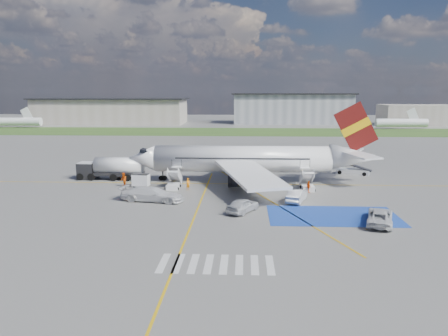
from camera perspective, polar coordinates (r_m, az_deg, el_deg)
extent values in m
plane|color=#60605E|center=(52.01, 2.27, -4.88)|extent=(400.00, 400.00, 0.00)
cube|color=#2D4C1E|center=(145.88, 2.59, 4.76)|extent=(400.00, 30.00, 0.01)
cube|color=gold|center=(63.68, 2.36, -2.10)|extent=(120.00, 0.20, 0.01)
cube|color=gold|center=(42.76, -4.64, -8.22)|extent=(0.20, 60.00, 0.01)
cube|color=gold|center=(63.68, 2.36, -2.10)|extent=(20.71, 56.45, 0.01)
cube|color=#1A3E9F|center=(49.12, 14.04, -6.07)|extent=(14.00, 8.00, 0.01)
cube|color=silver|center=(35.49, -7.95, -12.20)|extent=(0.60, 4.00, 0.01)
cube|color=silver|center=(35.30, -5.99, -12.28)|extent=(0.60, 4.00, 0.01)
cube|color=silver|center=(35.14, -4.01, -12.35)|extent=(0.60, 4.00, 0.01)
cube|color=silver|center=(35.03, -2.02, -12.41)|extent=(0.60, 4.00, 0.01)
cube|color=silver|center=(34.96, -0.01, -12.45)|extent=(0.60, 4.00, 0.01)
cube|color=silver|center=(34.92, 2.01, -12.48)|extent=(0.60, 4.00, 0.01)
cube|color=silver|center=(34.93, 4.02, -12.50)|extent=(0.60, 4.00, 0.01)
cube|color=silver|center=(34.98, 6.04, -12.49)|extent=(0.60, 4.00, 0.01)
cube|color=#A1988B|center=(188.75, -14.44, 7.17)|extent=(60.00, 22.00, 10.00)
cube|color=gray|center=(186.45, 8.85, 7.64)|extent=(48.00, 18.00, 12.00)
cube|color=#A1988B|center=(193.49, 25.58, 6.27)|extent=(40.00, 16.00, 8.00)
cylinder|color=white|center=(65.03, 2.39, 1.20)|extent=(26.00, 3.90, 3.90)
cone|color=white|center=(66.82, -10.58, 1.27)|extent=(4.00, 3.90, 3.90)
cube|color=black|center=(66.53, -10.11, 2.16)|extent=(1.67, 1.90, 0.82)
cone|color=white|center=(66.88, 16.42, 1.39)|extent=(6.50, 3.90, 3.90)
cube|color=white|center=(56.76, 3.34, -0.73)|extent=(9.86, 15.95, 1.40)
cube|color=white|center=(73.53, 3.21, 1.74)|extent=(9.86, 15.95, 1.40)
cylinder|color=#38383A|center=(59.87, 2.34, -1.52)|extent=(3.40, 2.10, 2.10)
cylinder|color=#38383A|center=(70.88, 2.41, 0.29)|extent=(3.40, 2.10, 2.10)
cube|color=#5A120F|center=(66.47, 16.86, 5.13)|extent=(6.62, 0.30, 7.45)
cube|color=yellow|center=(66.47, 16.86, 5.13)|extent=(4.36, 0.40, 3.08)
cube|color=white|center=(63.86, 17.64, 1.57)|extent=(4.73, 5.95, 0.49)
cube|color=white|center=(70.01, 16.31, 2.34)|extent=(4.73, 5.95, 0.49)
cube|color=black|center=(63.04, 2.38, 1.24)|extent=(19.50, 0.04, 0.18)
cube|color=black|center=(66.92, 2.41, 1.75)|extent=(19.50, 0.04, 0.18)
cube|color=white|center=(62.07, -6.45, -1.11)|extent=(1.40, 3.73, 2.32)
cube|color=white|center=(63.72, -6.20, 0.14)|extent=(1.40, 1.00, 0.12)
cylinder|color=black|center=(63.74, -6.83, 0.63)|extent=(0.06, 0.06, 1.10)
cylinder|color=black|center=(63.53, -5.58, 0.63)|extent=(0.06, 0.06, 1.10)
cube|color=white|center=(60.75, -6.67, -2.42)|extent=(1.60, 2.40, 0.70)
cube|color=white|center=(61.89, 10.72, -1.26)|extent=(1.40, 3.73, 2.32)
cube|color=white|center=(63.55, 10.51, 0.01)|extent=(1.40, 1.00, 0.12)
cylinder|color=black|center=(63.37, 9.90, 0.50)|extent=(0.06, 0.06, 1.10)
cylinder|color=black|center=(63.56, 11.16, 0.49)|extent=(0.06, 0.06, 1.10)
cube|color=white|center=(60.57, 10.89, -2.57)|extent=(1.60, 2.40, 0.70)
cube|color=black|center=(70.41, -17.43, -0.36)|extent=(2.59, 2.59, 2.49)
cylinder|color=white|center=(68.47, -13.54, 0.32)|extent=(7.45, 2.81, 2.49)
cube|color=black|center=(68.68, -13.50, -0.70)|extent=(7.45, 2.81, 0.54)
cube|color=white|center=(62.70, -10.80, -1.56)|extent=(2.45, 1.65, 1.60)
cube|color=black|center=(62.53, -10.83, -0.79)|extent=(2.32, 1.52, 0.14)
cube|color=white|center=(73.96, 16.45, -0.47)|extent=(5.39, 3.49, 0.85)
cube|color=black|center=(73.67, 17.46, 0.03)|extent=(3.58, 2.43, 0.95)
imported|color=#B5B7BC|center=(48.88, 2.45, -4.88)|extent=(4.05, 5.04, 1.61)
imported|color=#ADAFB4|center=(54.11, 9.48, -3.55)|extent=(3.20, 5.15, 1.60)
imported|color=silver|center=(47.62, 19.72, -5.66)|extent=(3.87, 5.69, 1.95)
imported|color=silver|center=(54.33, -9.40, -3.10)|extent=(6.28, 3.43, 2.33)
imported|color=orange|center=(59.87, -4.72, -2.09)|extent=(0.72, 0.72, 1.69)
imported|color=#F45A0C|center=(63.41, -12.97, -1.49)|extent=(1.20, 1.22, 1.98)
imported|color=#FF670D|center=(59.32, 10.99, -2.42)|extent=(0.70, 0.99, 1.56)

